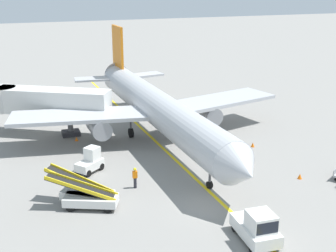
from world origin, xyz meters
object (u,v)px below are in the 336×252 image
at_px(safety_cone_nose_right, 76,139).
at_px(safety_cone_tail_area, 300,176).
at_px(ground_crew_marshaller, 135,177).
at_px(baggage_tug_near_wing, 90,161).
at_px(safety_cone_wingtip_left, 231,142).
at_px(airliner, 156,107).
at_px(belt_loader_forward_hold, 86,192).
at_px(belt_loader_aft_hold, 89,198).
at_px(pushback_tug, 257,228).
at_px(jet_bridge, 40,101).
at_px(safety_cone_nose_left, 253,145).
at_px(safety_cone_wingtip_right, 231,178).

relative_size(safety_cone_nose_right, safety_cone_tail_area, 1.00).
bearing_deg(ground_crew_marshaller, baggage_tug_near_wing, 121.78).
bearing_deg(safety_cone_wingtip_left, safety_cone_nose_right, 156.26).
distance_m(airliner, belt_loader_forward_hold, 14.55).
xyz_separation_m(safety_cone_nose_right, safety_cone_wingtip_left, (14.14, -6.22, 0.00)).
xyz_separation_m(airliner, belt_loader_aft_hold, (-9.01, -11.96, -2.64)).
distance_m(pushback_tug, ground_crew_marshaller, 11.01).
bearing_deg(belt_loader_aft_hold, airliner, 53.00).
bearing_deg(jet_bridge, pushback_tug, -67.35).
xyz_separation_m(jet_bridge, safety_cone_nose_left, (18.84, -11.04, -3.32)).
bearing_deg(safety_cone_wingtip_left, ground_crew_marshaller, -152.37).
bearing_deg(belt_loader_forward_hold, safety_cone_nose_right, 84.14).
distance_m(pushback_tug, safety_cone_nose_left, 16.66).
relative_size(belt_loader_aft_hold, safety_cone_tail_area, 11.55).
height_order(baggage_tug_near_wing, safety_cone_tail_area, baggage_tug_near_wing).
bearing_deg(belt_loader_forward_hold, belt_loader_aft_hold, -85.66).
distance_m(baggage_tug_near_wing, safety_cone_nose_right, 7.96).
bearing_deg(belt_loader_aft_hold, belt_loader_forward_hold, 94.34).
height_order(safety_cone_nose_left, safety_cone_tail_area, same).
xyz_separation_m(jet_bridge, belt_loader_forward_hold, (1.62, -16.75, -2.77)).
bearing_deg(belt_loader_forward_hold, pushback_tug, -44.15).
xyz_separation_m(airliner, safety_cone_nose_right, (-7.72, 2.22, -3.20)).
distance_m(belt_loader_aft_hold, ground_crew_marshaller, 4.40).
distance_m(airliner, jet_bridge, 12.13).
distance_m(safety_cone_nose_right, safety_cone_wingtip_right, 17.03).
height_order(baggage_tug_near_wing, safety_cone_nose_left, baggage_tug_near_wing).
xyz_separation_m(pushback_tug, belt_loader_forward_hold, (-9.03, 8.76, -0.22)).
distance_m(safety_cone_nose_right, safety_cone_tail_area, 21.92).
distance_m(baggage_tug_near_wing, safety_cone_tail_area, 17.40).
relative_size(ground_crew_marshaller, safety_cone_wingtip_left, 3.86).
bearing_deg(pushback_tug, belt_loader_forward_hold, 135.85).
distance_m(ground_crew_marshaller, safety_cone_tail_area, 13.47).
height_order(safety_cone_nose_right, safety_cone_wingtip_left, same).
bearing_deg(belt_loader_forward_hold, safety_cone_wingtip_right, -1.38).
distance_m(pushback_tug, safety_cone_wingtip_left, 17.11).
bearing_deg(belt_loader_forward_hold, jet_bridge, 95.54).
distance_m(jet_bridge, safety_cone_wingtip_right, 21.86).
relative_size(belt_loader_aft_hold, safety_cone_nose_right, 11.55).
height_order(jet_bridge, baggage_tug_near_wing, jet_bridge).
bearing_deg(safety_cone_tail_area, airliner, 121.70).
xyz_separation_m(pushback_tug, belt_loader_aft_hold, (-8.96, 7.86, -0.22)).
bearing_deg(safety_cone_wingtip_right, belt_loader_forward_hold, 178.62).
distance_m(pushback_tug, belt_loader_aft_hold, 11.92).
bearing_deg(airliner, safety_cone_nose_left, -33.28).
height_order(baggage_tug_near_wing, safety_cone_nose_right, baggage_tug_near_wing).
height_order(belt_loader_forward_hold, ground_crew_marshaller, belt_loader_forward_hold).
distance_m(airliner, pushback_tug, 19.97).
height_order(baggage_tug_near_wing, safety_cone_wingtip_right, baggage_tug_near_wing).
relative_size(jet_bridge, ground_crew_marshaller, 7.27).
xyz_separation_m(jet_bridge, belt_loader_aft_hold, (1.69, -17.65, -2.77)).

